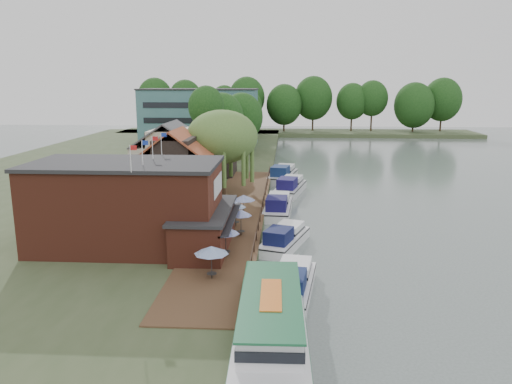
{
  "coord_description": "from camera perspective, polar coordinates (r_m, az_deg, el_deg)",
  "views": [
    {
      "loc": [
        -2.79,
        -40.48,
        14.59
      ],
      "look_at": [
        -6.0,
        12.0,
        3.0
      ],
      "focal_mm": 35.0,
      "sensor_mm": 36.0,
      "label": 1
    }
  ],
  "objects": [
    {
      "name": "bank_tree_0",
      "position": [
        84.33,
        -5.66,
        7.59
      ],
      "size": [
        6.0,
        6.0,
        13.11
      ],
      "primitive_type": null,
      "color": "#143811",
      "rests_on": "land_bank"
    },
    {
      "name": "cottage_c",
      "position": [
        74.91,
        -5.16,
        5.22
      ],
      "size": [
        7.6,
        7.6,
        8.5
      ],
      "primitive_type": null,
      "color": "black",
      "rests_on": "land_bank"
    },
    {
      "name": "cottage_a",
      "position": [
        56.61,
        -9.02,
        2.78
      ],
      "size": [
        8.6,
        7.6,
        8.5
      ],
      "primitive_type": null,
      "color": "black",
      "rests_on": "land_bank"
    },
    {
      "name": "tour_boat",
      "position": [
        28.21,
        1.7,
        -15.03
      ],
      "size": [
        4.37,
        14.58,
        3.17
      ],
      "primitive_type": null,
      "rotation": [
        0.0,
        0.0,
        0.02
      ],
      "color": "silver",
      "rests_on": "ground"
    },
    {
      "name": "bank_tree_2",
      "position": [
        98.96,
        -1.61,
        7.93
      ],
      "size": [
        8.22,
        8.22,
        11.67
      ],
      "primitive_type": null,
      "color": "#143811",
      "rests_on": "land_bank"
    },
    {
      "name": "umbrella_2",
      "position": [
        41.04,
        -4.3,
        -5.05
      ],
      "size": [
        2.25,
        2.25,
        2.38
      ],
      "primitive_type": null,
      "color": "navy",
      "rests_on": "quay_deck"
    },
    {
      "name": "bank_tree_4",
      "position": [
        126.66,
        -0.75,
        8.6
      ],
      "size": [
        6.35,
        6.35,
        10.26
      ],
      "primitive_type": null,
      "color": "#143811",
      "rests_on": "land_bank"
    },
    {
      "name": "cruiser_4",
      "position": [
        75.42,
        3.09,
        2.25
      ],
      "size": [
        5.37,
        10.93,
        2.56
      ],
      "primitive_type": null,
      "rotation": [
        0.0,
        0.0,
        -0.2
      ],
      "color": "silver",
      "rests_on": "ground"
    },
    {
      "name": "cottage_b",
      "position": [
        66.9,
        -9.7,
        4.23
      ],
      "size": [
        9.6,
        8.6,
        8.5
      ],
      "primitive_type": null,
      "color": "beige",
      "rests_on": "land_bank"
    },
    {
      "name": "willow",
      "position": [
        60.56,
        -3.86,
        4.45
      ],
      "size": [
        8.6,
        8.6,
        10.43
      ],
      "primitive_type": null,
      "color": "#476B2D",
      "rests_on": "land_bank"
    },
    {
      "name": "hotel_block",
      "position": [
        112.38,
        -6.42,
        8.56
      ],
      "size": [
        25.4,
        12.4,
        12.3
      ],
      "primitive_type": null,
      "color": "#38666B",
      "rests_on": "land_bank"
    },
    {
      "name": "cruiser_3",
      "position": [
        66.76,
        3.92,
        0.85
      ],
      "size": [
        5.31,
        10.53,
        2.45
      ],
      "primitive_type": null,
      "rotation": [
        0.0,
        0.0,
        -0.21
      ],
      "color": "silver",
      "rests_on": "ground"
    },
    {
      "name": "umbrella_4",
      "position": [
        47.8,
        -2.33,
        -2.49
      ],
      "size": [
        2.03,
        2.03,
        2.38
      ],
      "primitive_type": null,
      "color": "navy",
      "rests_on": "quay_deck"
    },
    {
      "name": "land_bank",
      "position": [
        81.46,
        -16.08,
        1.98
      ],
      "size": [
        50.0,
        140.0,
        1.0
      ],
      "primitive_type": "cube",
      "color": "#384728",
      "rests_on": "ground"
    },
    {
      "name": "cruiser_1",
      "position": [
        45.14,
        3.29,
        -5.0
      ],
      "size": [
        5.59,
        9.56,
        2.17
      ],
      "primitive_type": null,
      "rotation": [
        0.0,
        0.0,
        -0.31
      ],
      "color": "white",
      "rests_on": "ground"
    },
    {
      "name": "pub",
      "position": [
        42.23,
        -12.0,
        -1.46
      ],
      "size": [
        20.0,
        11.0,
        7.3
      ],
      "primitive_type": null,
      "color": "maroon",
      "rests_on": "land_bank"
    },
    {
      "name": "umbrella_5",
      "position": [
        50.6,
        -1.41,
        -1.64
      ],
      "size": [
        2.38,
        2.38,
        2.38
      ],
      "primitive_type": null,
      "color": "navy",
      "rests_on": "quay_deck"
    },
    {
      "name": "quay_deck",
      "position": [
        52.52,
        -2.31,
        -2.52
      ],
      "size": [
        6.0,
        50.0,
        0.1
      ],
      "primitive_type": "cube",
      "color": "#47301E",
      "rests_on": "land_bank"
    },
    {
      "name": "cruiser_0",
      "position": [
        35.39,
        4.19,
        -9.95
      ],
      "size": [
        4.28,
        9.76,
        2.27
      ],
      "primitive_type": null,
      "rotation": [
        0.0,
        0.0,
        -0.13
      ],
      "color": "white",
      "rests_on": "ground"
    },
    {
      "name": "bank_tree_5",
      "position": [
        134.99,
        -0.8,
        9.09
      ],
      "size": [
        6.99,
        6.99,
        11.43
      ],
      "primitive_type": null,
      "color": "#143811",
      "rests_on": "land_bank"
    },
    {
      "name": "quay_rail",
      "position": [
        52.69,
        0.66,
        -1.95
      ],
      "size": [
        0.2,
        49.0,
        1.0
      ],
      "primitive_type": null,
      "color": "black",
      "rests_on": "land_bank"
    },
    {
      "name": "ground",
      "position": [
        43.12,
        7.06,
        -7.45
      ],
      "size": [
        260.0,
        260.0,
        0.0
      ],
      "primitive_type": "plane",
      "color": "#515E59",
      "rests_on": "ground"
    },
    {
      "name": "umbrella_1",
      "position": [
        39.67,
        -3.47,
        -5.66
      ],
      "size": [
        2.21,
        2.21,
        2.38
      ],
      "primitive_type": null,
      "color": "navy",
      "rests_on": "quay_deck"
    },
    {
      "name": "swan",
      "position": [
        34.42,
        3.66,
        -12.27
      ],
      "size": [
        0.44,
        0.44,
        0.44
      ],
      "primitive_type": "sphere",
      "color": "white",
      "rests_on": "ground"
    },
    {
      "name": "cruiser_2",
      "position": [
        56.12,
        2.51,
        -1.38
      ],
      "size": [
        3.77,
        10.11,
        2.41
      ],
      "primitive_type": null,
      "rotation": [
        0.0,
        0.0,
        -0.06
      ],
      "color": "silver",
      "rests_on": "ground"
    },
    {
      "name": "bank_tree_1",
      "position": [
        92.46,
        -3.85,
        7.63
      ],
      "size": [
        7.88,
        7.88,
        11.8
      ],
      "primitive_type": null,
      "color": "#143811",
      "rests_on": "land_bank"
    },
    {
      "name": "bank_tree_3",
      "position": [
        121.25,
        -2.05,
        8.5
      ],
      "size": [
        7.01,
        7.01,
        10.58
      ],
      "primitive_type": null,
      "color": "#143811",
      "rests_on": "land_bank"
    },
    {
      "name": "umbrella_0",
      "position": [
        35.31,
        -5.1,
        -8.02
      ],
      "size": [
        2.44,
        2.44,
        2.38
      ],
      "primitive_type": null,
      "color": "#1B4695",
      "rests_on": "quay_deck"
    },
    {
      "name": "umbrella_3",
      "position": [
        44.85,
        -1.73,
        -3.49
      ],
      "size": [
        1.99,
        1.99,
        2.38
      ],
      "primitive_type": null,
      "color": "navy",
      "rests_on": "quay_deck"
    }
  ]
}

